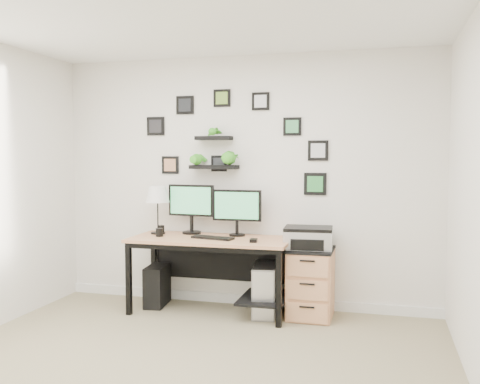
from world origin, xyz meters
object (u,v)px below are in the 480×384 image
(monitor_left, at_px, (191,205))
(monitor_right, at_px, (237,209))
(desk, at_px, (215,250))
(pc_tower_grey, at_px, (265,290))
(file_cabinet, at_px, (311,283))
(printer, at_px, (308,238))
(table_lamp, at_px, (158,195))
(pc_tower_black, at_px, (157,285))
(mug, at_px, (159,232))

(monitor_left, bearing_deg, monitor_right, -3.29)
(desk, xyz_separation_m, monitor_right, (0.18, 0.16, 0.40))
(desk, distance_m, pc_tower_grey, 0.63)
(monitor_left, xyz_separation_m, file_cabinet, (1.28, -0.13, -0.72))
(monitor_right, xyz_separation_m, printer, (0.74, -0.10, -0.25))
(table_lamp, height_order, printer, table_lamp)
(desk, distance_m, pc_tower_black, 0.78)
(desk, distance_m, monitor_right, 0.47)
(mug, bearing_deg, printer, 5.45)
(monitor_left, xyz_separation_m, monitor_right, (0.50, -0.03, -0.02))
(pc_tower_grey, bearing_deg, pc_tower_black, 178.09)
(desk, distance_m, table_lamp, 0.85)
(pc_tower_grey, bearing_deg, monitor_left, 168.15)
(pc_tower_grey, height_order, file_cabinet, file_cabinet)
(monitor_left, bearing_deg, table_lamp, -164.58)
(pc_tower_black, xyz_separation_m, file_cabinet, (1.61, 0.00, 0.13))
(table_lamp, relative_size, pc_tower_grey, 0.96)
(desk, xyz_separation_m, pc_tower_black, (-0.66, 0.05, -0.42))
(desk, relative_size, monitor_right, 3.15)
(table_lamp, xyz_separation_m, pc_tower_black, (0.00, -0.04, -0.94))
(monitor_left, height_order, monitor_right, monitor_left)
(monitor_right, distance_m, pc_tower_grey, 0.86)
(pc_tower_black, relative_size, printer, 0.87)
(monitor_right, bearing_deg, pc_tower_black, -172.81)
(file_cabinet, bearing_deg, pc_tower_black, -179.85)
(desk, height_order, printer, printer)
(mug, bearing_deg, file_cabinet, 5.29)
(table_lamp, relative_size, file_cabinet, 0.75)
(pc_tower_grey, bearing_deg, printer, 6.09)
(file_cabinet, relative_size, printer, 1.39)
(pc_tower_black, xyz_separation_m, pc_tower_grey, (1.16, -0.04, 0.04))
(monitor_right, height_order, printer, monitor_right)
(pc_tower_black, relative_size, file_cabinet, 0.62)
(monitor_left, height_order, file_cabinet, monitor_left)
(desk, bearing_deg, mug, -171.69)
(desk, relative_size, table_lamp, 3.19)
(pc_tower_grey, bearing_deg, file_cabinet, 5.51)
(pc_tower_grey, height_order, printer, printer)
(printer, bearing_deg, file_cabinet, -3.35)
(monitor_left, xyz_separation_m, pc_tower_black, (-0.34, -0.13, -0.84))
(monitor_left, xyz_separation_m, pc_tower_grey, (0.83, -0.17, -0.80))
(monitor_right, bearing_deg, pc_tower_grey, -24.02)
(pc_tower_grey, relative_size, printer, 1.09)
(monitor_right, xyz_separation_m, pc_tower_black, (-0.84, -0.11, -0.82))
(table_lamp, distance_m, pc_tower_grey, 1.48)
(mug, height_order, pc_tower_black, mug)
(monitor_left, height_order, pc_tower_grey, monitor_left)
(file_cabinet, bearing_deg, pc_tower_grey, -174.49)
(desk, height_order, monitor_left, monitor_left)
(monitor_right, bearing_deg, mug, -162.03)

